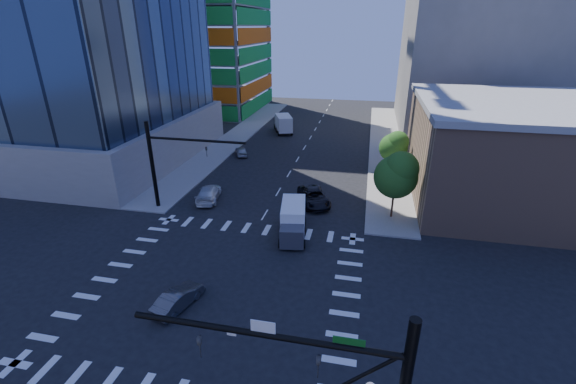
# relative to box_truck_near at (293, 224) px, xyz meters

# --- Properties ---
(ground) EXTENTS (160.00, 160.00, 0.00)m
(ground) POSITION_rel_box_truck_near_xyz_m (-3.62, -8.43, -1.26)
(ground) COLOR black
(ground) RESTS_ON ground
(road_markings) EXTENTS (20.00, 20.00, 0.01)m
(road_markings) POSITION_rel_box_truck_near_xyz_m (-3.62, -8.43, -1.25)
(road_markings) COLOR silver
(road_markings) RESTS_ON ground
(sidewalk_ne) EXTENTS (5.00, 60.00, 0.15)m
(sidewalk_ne) POSITION_rel_box_truck_near_xyz_m (8.88, 31.57, -1.18)
(sidewalk_ne) COLOR gray
(sidewalk_ne) RESTS_ON ground
(sidewalk_nw) EXTENTS (5.00, 60.00, 0.15)m
(sidewalk_nw) POSITION_rel_box_truck_near_xyz_m (-16.12, 31.57, -1.18)
(sidewalk_nw) COLOR gray
(sidewalk_nw) RESTS_ON ground
(commercial_building) EXTENTS (20.50, 22.50, 10.60)m
(commercial_building) POSITION_rel_box_truck_near_xyz_m (21.38, 13.57, 4.06)
(commercial_building) COLOR #977257
(commercial_building) RESTS_ON ground
(bg_building_ne) EXTENTS (24.00, 30.00, 28.00)m
(bg_building_ne) POSITION_rel_box_truck_near_xyz_m (23.38, 46.57, 12.74)
(bg_building_ne) COLOR slate
(bg_building_ne) RESTS_ON ground
(signal_mast_nw) EXTENTS (10.20, 0.40, 9.00)m
(signal_mast_nw) POSITION_rel_box_truck_near_xyz_m (-13.62, 3.07, 4.24)
(signal_mast_nw) COLOR black
(signal_mast_nw) RESTS_ON sidewalk_nw
(tree_south) EXTENTS (4.16, 4.16, 6.82)m
(tree_south) POSITION_rel_box_truck_near_xyz_m (9.00, 5.47, 3.43)
(tree_south) COLOR #382316
(tree_south) RESTS_ON sidewalk_ne
(tree_north) EXTENTS (3.54, 3.52, 5.78)m
(tree_north) POSITION_rel_box_truck_near_xyz_m (9.30, 17.47, 2.73)
(tree_north) COLOR #382316
(tree_north) RESTS_ON sidewalk_ne
(car_nb_far) EXTENTS (4.64, 6.28, 1.59)m
(car_nb_far) POSITION_rel_box_truck_near_xyz_m (0.84, 7.26, -0.46)
(car_nb_far) COLOR black
(car_nb_far) RESTS_ON ground
(car_sb_near) EXTENTS (3.19, 5.65, 1.54)m
(car_sb_near) POSITION_rel_box_truck_near_xyz_m (-10.57, 5.88, -0.48)
(car_sb_near) COLOR white
(car_sb_near) RESTS_ON ground
(car_sb_mid) EXTENTS (3.01, 4.15, 1.31)m
(car_sb_mid) POSITION_rel_box_truck_near_xyz_m (-12.09, 21.68, -0.60)
(car_sb_mid) COLOR #98999F
(car_sb_mid) RESTS_ON ground
(car_sb_cross) EXTENTS (2.42, 4.26, 1.33)m
(car_sb_cross) POSITION_rel_box_truck_near_xyz_m (-5.72, -11.04, -0.59)
(car_sb_cross) COLOR #434348
(car_sb_cross) RESTS_ON ground
(box_truck_near) EXTENTS (3.13, 5.71, 2.84)m
(box_truck_near) POSITION_rel_box_truck_near_xyz_m (0.00, 0.00, 0.00)
(box_truck_near) COLOR black
(box_truck_near) RESTS_ON ground
(box_truck_far) EXTENTS (4.60, 6.57, 3.17)m
(box_truck_far) POSITION_rel_box_truck_near_xyz_m (-9.06, 36.24, 0.15)
(box_truck_far) COLOR black
(box_truck_far) RESTS_ON ground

